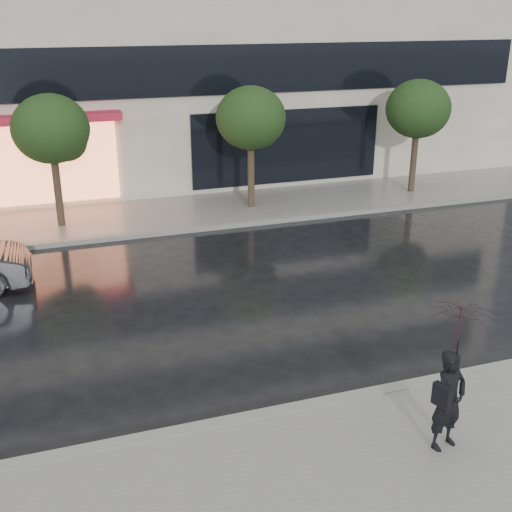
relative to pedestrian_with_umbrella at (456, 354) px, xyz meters
name	(u,v)px	position (x,y,z in m)	size (l,w,h in m)	color
ground	(267,383)	(-1.89, 2.60, -1.67)	(120.00, 120.00, 0.00)	black
sidewalk_near	(350,507)	(-1.89, -0.65, -1.61)	(60.00, 4.50, 0.12)	slate
sidewalk_far	(159,215)	(-1.89, 12.85, -1.61)	(60.00, 3.50, 0.12)	slate
curb_near	(288,411)	(-1.89, 1.60, -1.60)	(60.00, 0.25, 0.14)	gray
curb_far	(170,231)	(-1.89, 11.10, -1.60)	(60.00, 0.25, 0.14)	gray
tree_mid_west	(53,131)	(-4.83, 12.63, 1.25)	(2.20, 2.20, 3.99)	#33261C
tree_mid_east	(252,120)	(1.17, 12.63, 1.25)	(2.20, 2.20, 3.99)	#33261C
tree_far_east	(419,111)	(7.17, 12.63, 1.25)	(2.20, 2.20, 3.99)	#33261C
pedestrian_with_umbrella	(456,354)	(0.00, 0.00, 0.00)	(1.19, 1.20, 2.31)	black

